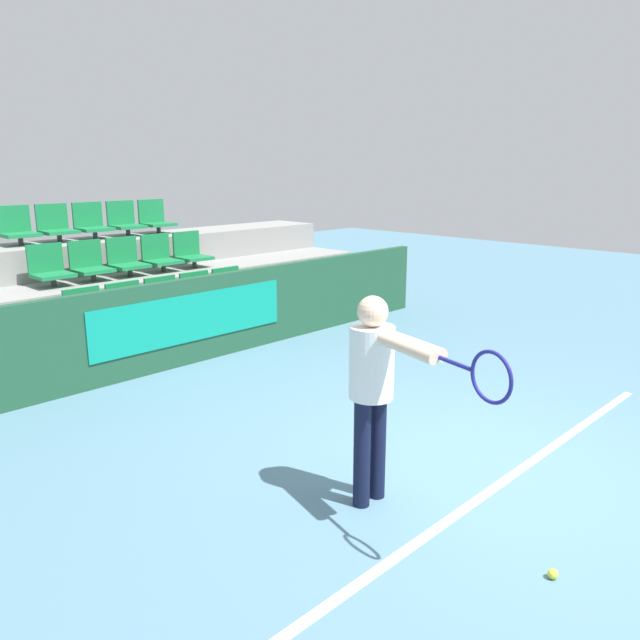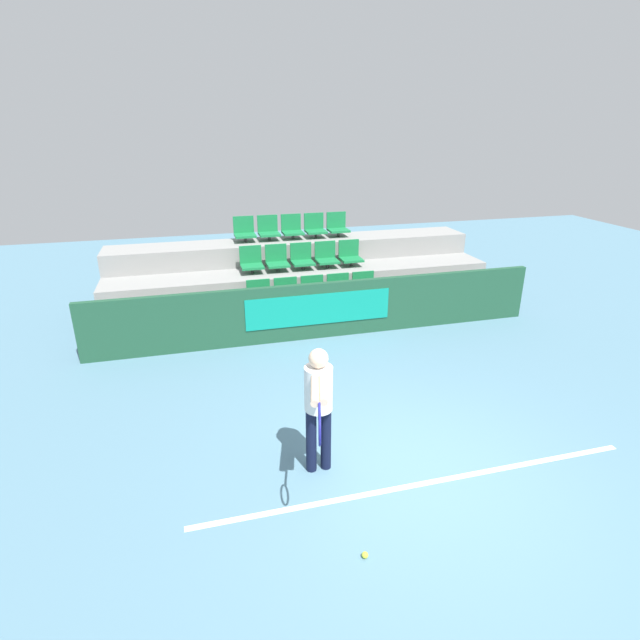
{
  "view_description": "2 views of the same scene",
  "coord_description": "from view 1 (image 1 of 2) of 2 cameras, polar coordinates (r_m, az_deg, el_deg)",
  "views": [
    {
      "loc": [
        -4.54,
        -2.41,
        2.56
      ],
      "look_at": [
        0.04,
        2.1,
        0.95
      ],
      "focal_mm": 35.0,
      "sensor_mm": 36.0,
      "label": 1
    },
    {
      "loc": [
        -2.45,
        -4.53,
        4.03
      ],
      "look_at": [
        -0.61,
        2.3,
        1.22
      ],
      "focal_mm": 28.0,
      "sensor_mm": 36.0,
      "label": 2
    }
  ],
  "objects": [
    {
      "name": "court_baseline",
      "position": [
        5.66,
        17.05,
        -13.48
      ],
      "size": [
        5.56,
        0.08,
        0.01
      ],
      "color": "white",
      "rests_on": "ground"
    },
    {
      "name": "stadium_chair_12",
      "position": [
        10.61,
        -20.14,
        8.27
      ],
      "size": [
        0.48,
        0.46,
        0.57
      ],
      "color": "#333333",
      "rests_on": "bleacher_tier_back"
    },
    {
      "name": "stadium_chair_3",
      "position": [
        9.26,
        -10.93,
        2.24
      ],
      "size": [
        0.48,
        0.46,
        0.57
      ],
      "color": "#333333",
      "rests_on": "bleacher_tier_front"
    },
    {
      "name": "stadium_chair_7",
      "position": [
        9.76,
        -17.28,
        5.27
      ],
      "size": [
        0.48,
        0.46,
        0.57
      ],
      "color": "#333333",
      "rests_on": "bleacher_tier_middle"
    },
    {
      "name": "bleacher_tier_front",
      "position": [
        8.96,
        -13.3,
        -1.39
      ],
      "size": [
        8.63,
        1.02,
        0.47
      ],
      "color": "gray",
      "rests_on": "ground"
    },
    {
      "name": "tennis_ball",
      "position": [
        4.53,
        20.51,
        -20.92
      ],
      "size": [
        0.07,
        0.07,
        0.07
      ],
      "color": "#CCDB33",
      "rests_on": "ground"
    },
    {
      "name": "stadium_chair_11",
      "position": [
        10.38,
        -22.98,
        7.91
      ],
      "size": [
        0.48,
        0.46,
        0.57
      ],
      "color": "#333333",
      "rests_on": "bleacher_tier_back"
    },
    {
      "name": "bleacher_tier_middle",
      "position": [
        9.77,
        -16.6,
        1.09
      ],
      "size": [
        8.63,
        1.02,
        0.94
      ],
      "color": "gray",
      "rests_on": "ground"
    },
    {
      "name": "stadium_chair_2",
      "position": [
        8.96,
        -13.92,
        1.69
      ],
      "size": [
        0.48,
        0.46,
        0.57
      ],
      "color": "#333333",
      "rests_on": "bleacher_tier_front"
    },
    {
      "name": "stadium_chair_10",
      "position": [
        10.18,
        -25.95,
        7.51
      ],
      "size": [
        0.48,
        0.46,
        0.57
      ],
      "color": "#333333",
      "rests_on": "bleacher_tier_back"
    },
    {
      "name": "stadium_chair_14",
      "position": [
        11.15,
        -14.81,
        8.9
      ],
      "size": [
        0.48,
        0.46,
        0.57
      ],
      "color": "#333333",
      "rests_on": "bleacher_tier_back"
    },
    {
      "name": "ground_plane",
      "position": [
        5.74,
        15.27,
        -12.98
      ],
      "size": [
        30.0,
        30.0,
        0.0
      ],
      "primitive_type": "plane",
      "color": "slate"
    },
    {
      "name": "stadium_chair_6",
      "position": [
        9.5,
        -20.29,
        4.81
      ],
      "size": [
        0.48,
        0.46,
        0.57
      ],
      "color": "#333333",
      "rests_on": "bleacher_tier_middle"
    },
    {
      "name": "stadium_chair_9",
      "position": [
        10.34,
        -11.71,
        6.07
      ],
      "size": [
        0.48,
        0.46,
        0.57
      ],
      "color": "#333333",
      "rests_on": "bleacher_tier_middle"
    },
    {
      "name": "stadium_chair_0",
      "position": [
        8.44,
        -20.49,
        0.46
      ],
      "size": [
        0.48,
        0.46,
        0.57
      ],
      "color": "#333333",
      "rests_on": "bleacher_tier_front"
    },
    {
      "name": "stadium_chair_5",
      "position": [
        9.28,
        -23.46,
        4.32
      ],
      "size": [
        0.48,
        0.46,
        0.57
      ],
      "color": "#333333",
      "rests_on": "bleacher_tier_middle"
    },
    {
      "name": "stadium_chair_1",
      "position": [
        8.69,
        -17.11,
        1.09
      ],
      "size": [
        0.48,
        0.46,
        0.57
      ],
      "color": "#333333",
      "rests_on": "bleacher_tier_front"
    },
    {
      "name": "bleacher_tier_back",
      "position": [
        10.62,
        -19.4,
        3.18
      ],
      "size": [
        8.63,
        1.02,
        1.41
      ],
      "color": "gray",
      "rests_on": "ground"
    },
    {
      "name": "stadium_chair_4",
      "position": [
        9.59,
        -8.14,
        2.76
      ],
      "size": [
        0.48,
        0.46,
        0.57
      ],
      "color": "#333333",
      "rests_on": "bleacher_tier_front"
    },
    {
      "name": "barrier_wall",
      "position": [
        8.39,
        -11.26,
        0.03
      ],
      "size": [
        9.03,
        0.14,
        1.13
      ],
      "color": "#1E4C33",
      "rests_on": "ground"
    },
    {
      "name": "stadium_chair_13",
      "position": [
        10.87,
        -17.41,
        8.6
      ],
      "size": [
        0.48,
        0.46,
        0.57
      ],
      "color": "#333333",
      "rests_on": "bleacher_tier_back"
    },
    {
      "name": "stadium_chair_8",
      "position": [
        10.03,
        -14.41,
        5.69
      ],
      "size": [
        0.48,
        0.46,
        0.57
      ],
      "color": "#333333",
      "rests_on": "bleacher_tier_middle"
    },
    {
      "name": "tennis_player",
      "position": [
        4.63,
        5.17,
        -5.42
      ],
      "size": [
        0.51,
        1.46,
        1.64
      ],
      "rotation": [
        0.0,
        0.0,
        -0.25
      ],
      "color": "black",
      "rests_on": "ground"
    }
  ]
}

